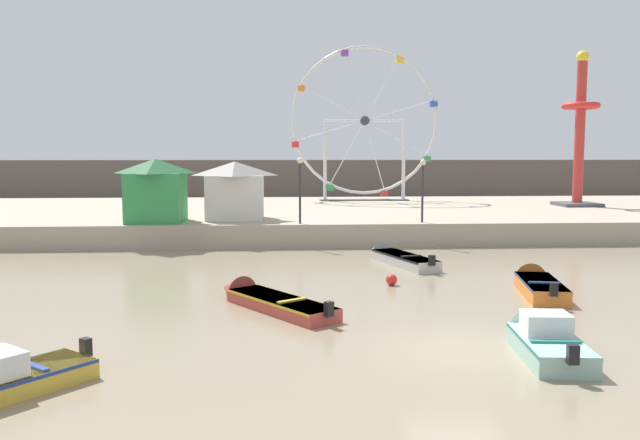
% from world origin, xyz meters
% --- Properties ---
extents(ground_plane, '(240.00, 240.00, 0.00)m').
position_xyz_m(ground_plane, '(0.00, 0.00, 0.00)').
color(ground_plane, gray).
extents(quay_promenade, '(110.00, 21.99, 1.28)m').
position_xyz_m(quay_promenade, '(0.00, 29.20, 0.64)').
color(quay_promenade, tan).
rests_on(quay_promenade, ground_plane).
extents(distant_town_skyline, '(140.00, 3.00, 4.40)m').
position_xyz_m(distant_town_skyline, '(0.00, 48.23, 2.20)').
color(distant_town_skyline, '#564C47').
rests_on(distant_town_skyline, ground_plane).
extents(motorboat_pale_grey, '(2.84, 5.72, 1.13)m').
position_xyz_m(motorboat_pale_grey, '(0.81, 13.58, 0.26)').
color(motorboat_pale_grey, silver).
rests_on(motorboat_pale_grey, ground_plane).
extents(motorboat_faded_red, '(4.40, 5.55, 1.18)m').
position_xyz_m(motorboat_faded_red, '(-5.18, 5.37, 0.23)').
color(motorboat_faded_red, '#B24238').
rests_on(motorboat_faded_red, ground_plane).
extents(motorboat_orange_hull, '(2.10, 5.00, 1.19)m').
position_xyz_m(motorboat_orange_hull, '(4.88, 6.92, 0.29)').
color(motorboat_orange_hull, orange).
rests_on(motorboat_orange_hull, ground_plane).
extents(motorboat_seafoam, '(1.79, 4.15, 1.48)m').
position_xyz_m(motorboat_seafoam, '(2.15, -0.22, 0.35)').
color(motorboat_seafoam, '#93BCAD').
rests_on(motorboat_seafoam, ground_plane).
extents(ferris_wheel_white_frame, '(11.75, 1.20, 12.23)m').
position_xyz_m(ferris_wheel_white_frame, '(2.29, 35.79, 7.42)').
color(ferris_wheel_white_frame, silver).
rests_on(ferris_wheel_white_frame, quay_promenade).
extents(drop_tower_red_tower, '(2.80, 2.80, 11.00)m').
position_xyz_m(drop_tower_red_tower, '(16.92, 29.46, 6.47)').
color(drop_tower_red_tower, '#BC332D').
rests_on(drop_tower_red_tower, quay_promenade).
extents(carnival_booth_white_ticket, '(3.55, 3.12, 3.31)m').
position_xyz_m(carnival_booth_white_ticket, '(-7.09, 21.47, 3.00)').
color(carnival_booth_white_ticket, silver).
rests_on(carnival_booth_white_ticket, quay_promenade).
extents(carnival_booth_green_kiosk, '(3.34, 3.32, 3.49)m').
position_xyz_m(carnival_booth_green_kiosk, '(-11.34, 20.21, 3.09)').
color(carnival_booth_green_kiosk, '#33934C').
rests_on(carnival_booth_green_kiosk, quay_promenade).
extents(promenade_lamp_near, '(0.32, 0.32, 3.45)m').
position_xyz_m(promenade_lamp_near, '(3.28, 19.03, 3.57)').
color(promenade_lamp_near, '#2D2D33').
rests_on(promenade_lamp_near, quay_promenade).
extents(promenade_lamp_far, '(0.32, 0.32, 3.56)m').
position_xyz_m(promenade_lamp_far, '(-3.44, 18.87, 3.64)').
color(promenade_lamp_far, '#2D2D33').
rests_on(promenade_lamp_far, quay_promenade).
extents(mooring_buoy_orange, '(0.44, 0.44, 0.44)m').
position_xyz_m(mooring_buoy_orange, '(-0.27, 8.34, 0.22)').
color(mooring_buoy_orange, red).
rests_on(mooring_buoy_orange, ground_plane).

